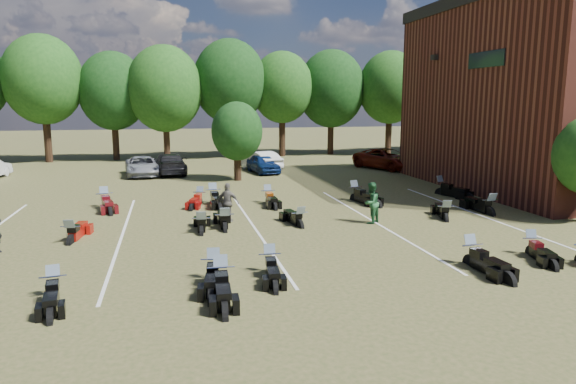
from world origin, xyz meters
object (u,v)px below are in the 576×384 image
object	(u,v)px
motorcycle_3	(214,280)
car_4	(263,164)
motorcycle_7	(71,243)
motorcycle_14	(105,208)
person_green	(371,203)
motorcycle_0	(55,298)
person_grey	(228,203)

from	to	relation	value
motorcycle_3	car_4	bearing A→B (deg)	83.33
motorcycle_7	motorcycle_14	xyz separation A→B (m)	(0.43, 6.27, 0.00)
person_green	motorcycle_3	size ratio (longest dim) A/B	0.76
person_green	motorcycle_0	bearing A→B (deg)	-10.03
motorcycle_14	motorcycle_7	bearing A→B (deg)	-107.31
car_4	person_green	world-z (taller)	person_green
motorcycle_14	person_green	bearing A→B (deg)	-41.09
person_green	motorcycle_14	distance (m)	12.44
motorcycle_3	motorcycle_7	distance (m)	6.71
person_grey	motorcycle_0	xyz separation A→B (m)	(-5.25, -7.35, -0.82)
motorcycle_7	person_green	bearing A→B (deg)	-169.35
motorcycle_7	car_4	bearing A→B (deg)	-112.88
person_green	motorcycle_14	xyz separation A→B (m)	(-10.99, 5.77, -0.85)
motorcycle_3	motorcycle_14	world-z (taller)	motorcycle_14
person_grey	car_4	bearing A→B (deg)	-79.81
person_grey	motorcycle_14	distance (m)	6.86
motorcycle_3	motorcycle_14	distance (m)	11.93
person_grey	person_green	bearing A→B (deg)	-168.91
person_green	motorcycle_7	xyz separation A→B (m)	(-11.42, -0.50, -0.85)
motorcycle_0	motorcycle_14	bearing A→B (deg)	82.37
motorcycle_14	car_4	bearing A→B (deg)	33.59
motorcycle_7	motorcycle_3	bearing A→B (deg)	140.94
person_green	car_4	bearing A→B (deg)	-122.41
person_green	person_grey	xyz separation A→B (m)	(-5.67, 1.52, -0.03)
car_4	motorcycle_14	size ratio (longest dim) A/B	1.54
person_grey	motorcycle_14	xyz separation A→B (m)	(-5.32, 4.25, -0.82)
car_4	motorcycle_3	bearing A→B (deg)	-113.23
motorcycle_0	motorcycle_14	xyz separation A→B (m)	(-0.07, 11.60, 0.00)
motorcycle_3	motorcycle_14	xyz separation A→B (m)	(-4.12, 11.19, 0.00)
motorcycle_3	person_green	bearing A→B (deg)	45.56
motorcycle_0	car_4	bearing A→B (deg)	58.73
person_green	motorcycle_0	distance (m)	12.41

